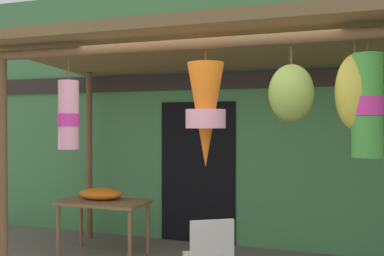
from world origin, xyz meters
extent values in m
cube|color=#47844C|center=(0.00, 2.28, 1.85)|extent=(12.43, 0.25, 3.70)
cube|color=#2D2823|center=(0.00, 2.14, 2.29)|extent=(11.18, 0.04, 0.24)
cube|color=black|center=(-0.67, 2.15, 1.00)|extent=(1.10, 0.03, 2.00)
cylinder|color=brown|center=(-2.27, 0.13, 1.22)|extent=(0.09, 0.09, 2.44)
cylinder|color=brown|center=(-2.27, 1.86, 1.22)|extent=(0.09, 0.09, 2.44)
cylinder|color=brown|center=(-0.01, 0.13, 2.44)|extent=(4.72, 0.10, 0.10)
cylinder|color=brown|center=(-0.01, 1.86, 2.59)|extent=(4.72, 0.10, 0.10)
cube|color=olive|center=(-0.01, 0.99, 2.56)|extent=(5.02, 2.23, 0.25)
cylinder|color=brown|center=(-1.43, 0.14, 2.27)|extent=(0.01, 0.01, 0.24)
cylinder|color=pink|center=(-1.43, 0.14, 1.79)|extent=(0.21, 0.21, 0.71)
cylinder|color=#D13399|center=(-1.43, 0.14, 1.74)|extent=(0.23, 0.23, 0.13)
cylinder|color=brown|center=(0.04, 0.20, 2.33)|extent=(0.01, 0.01, 0.12)
cone|color=orange|center=(0.04, 0.20, 1.78)|extent=(0.35, 0.35, 0.99)
cylinder|color=pink|center=(0.04, 0.20, 1.74)|extent=(0.38, 0.38, 0.18)
cylinder|color=brown|center=(1.46, 0.19, 2.34)|extent=(0.01, 0.01, 0.11)
cylinder|color=green|center=(1.46, 0.19, 1.85)|extent=(0.25, 0.25, 0.87)
cylinder|color=#D13399|center=(1.46, 0.19, 1.85)|extent=(0.27, 0.27, 0.16)
cylinder|color=#4C3D23|center=(1.36, 0.20, 2.34)|extent=(0.02, 0.02, 0.10)
ellipsoid|color=gold|center=(1.36, 0.20, 1.97)|extent=(0.33, 0.28, 0.64)
cylinder|color=#4C3D23|center=(0.83, 0.22, 2.31)|extent=(0.02, 0.02, 0.16)
ellipsoid|color=#89A842|center=(0.83, 0.22, 1.97)|extent=(0.40, 0.34, 0.51)
cube|color=brown|center=(-1.64, 1.19, 0.68)|extent=(1.11, 0.61, 0.04)
cylinder|color=brown|center=(-2.14, 0.94, 0.33)|extent=(0.05, 0.05, 0.66)
cylinder|color=brown|center=(-1.13, 0.94, 0.33)|extent=(0.05, 0.05, 0.66)
cylinder|color=brown|center=(-2.14, 1.45, 0.33)|extent=(0.05, 0.05, 0.66)
cylinder|color=brown|center=(-1.13, 1.45, 0.33)|extent=(0.05, 0.05, 0.66)
ellipsoid|color=orange|center=(-1.73, 1.27, 0.77)|extent=(0.59, 0.42, 0.15)
ellipsoid|color=#D13399|center=(-1.64, 1.23, 0.78)|extent=(0.27, 0.21, 0.10)
cube|color=beige|center=(0.17, -0.01, 0.64)|extent=(0.36, 0.23, 0.40)
camera|label=1|loc=(1.24, -3.70, 1.71)|focal=40.50mm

